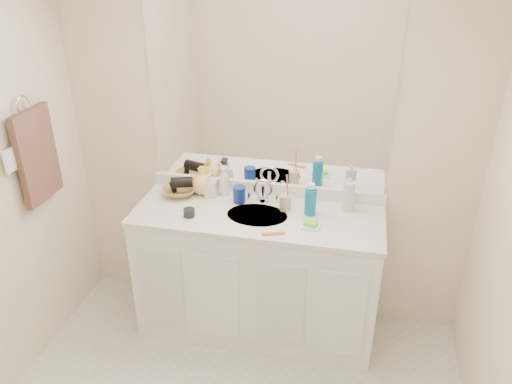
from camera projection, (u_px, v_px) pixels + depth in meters
name	position (u px, v px, depth m)	size (l,w,h in m)	color
wall_back	(267.00, 148.00, 3.12)	(2.60, 0.02, 2.40)	#F9E1C2
vanity_cabinet	(258.00, 274.00, 3.23)	(1.50, 0.55, 0.85)	white
countertop	(258.00, 215.00, 3.03)	(1.52, 0.57, 0.03)	silver
backsplash	(266.00, 188.00, 3.23)	(1.52, 0.03, 0.08)	white
sink_basin	(257.00, 217.00, 3.01)	(0.37, 0.37, 0.02)	beige
faucet	(263.00, 193.00, 3.14)	(0.02, 0.02, 0.11)	silver
mirror	(267.00, 91.00, 2.95)	(1.48, 0.01, 1.20)	white
blue_mug	(239.00, 194.00, 3.13)	(0.08, 0.08, 0.11)	navy
tan_cup	(285.00, 203.00, 3.04)	(0.07, 0.07, 0.10)	tan
toothbrush	(287.00, 188.00, 3.00)	(0.01, 0.01, 0.18)	#FF439C
mouthwash_bottle	(310.00, 202.00, 2.98)	(0.07, 0.07, 0.17)	#0C6C98
clear_pump_bottle	(349.00, 196.00, 3.03)	(0.07, 0.07, 0.19)	silver
soap_dish	(311.00, 226.00, 2.88)	(0.11, 0.09, 0.01)	white
green_soap	(311.00, 223.00, 2.87)	(0.07, 0.05, 0.03)	#72E838
orange_comb	(273.00, 234.00, 2.81)	(0.13, 0.03, 0.01)	#E35017
dark_jar	(189.00, 213.00, 2.98)	(0.07, 0.07, 0.05)	black
soap_bottle_white	(224.00, 181.00, 3.21)	(0.07, 0.07, 0.18)	white
soap_bottle_cream	(210.00, 185.00, 3.18)	(0.07, 0.08, 0.17)	#F1DEC4
soap_bottle_yellow	(202.00, 180.00, 3.22)	(0.15, 0.15, 0.19)	#F5C95F
wicker_basket	(179.00, 191.00, 3.23)	(0.22, 0.22, 0.05)	#A17941
hair_dryer	(182.00, 182.00, 3.20)	(0.07, 0.07, 0.14)	black
towel_ring	(23.00, 105.00, 2.74)	(0.11, 0.11, 0.01)	silver
hand_towel	(37.00, 156.00, 2.87)	(0.04, 0.32, 0.55)	#442C24
switch_plate	(9.00, 161.00, 2.68)	(0.01, 0.09, 0.13)	white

